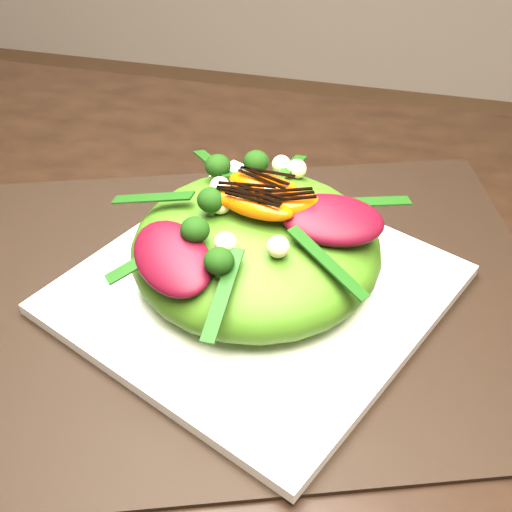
% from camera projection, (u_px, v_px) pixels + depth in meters
% --- Properties ---
extents(dining_table, '(1.60, 0.90, 0.75)m').
position_uv_depth(dining_table, '(76.00, 327.00, 0.61)').
color(dining_table, black).
rests_on(dining_table, floor).
extents(placemat, '(0.62, 0.55, 0.00)m').
position_uv_depth(placemat, '(256.00, 296.00, 0.61)').
color(placemat, black).
rests_on(placemat, dining_table).
extents(plate_base, '(0.39, 0.39, 0.01)m').
position_uv_depth(plate_base, '(256.00, 289.00, 0.61)').
color(plate_base, white).
rests_on(plate_base, placemat).
extents(salad_bowl, '(0.33, 0.33, 0.02)m').
position_uv_depth(salad_bowl, '(256.00, 277.00, 0.60)').
color(salad_bowl, white).
rests_on(salad_bowl, plate_base).
extents(lettuce_mound, '(0.25, 0.25, 0.07)m').
position_uv_depth(lettuce_mound, '(256.00, 248.00, 0.58)').
color(lettuce_mound, '#427014').
rests_on(lettuce_mound, salad_bowl).
extents(radicchio_leaf, '(0.09, 0.07, 0.02)m').
position_uv_depth(radicchio_leaf, '(333.00, 220.00, 0.54)').
color(radicchio_leaf, '#460713').
rests_on(radicchio_leaf, lettuce_mound).
extents(orange_segment, '(0.07, 0.03, 0.02)m').
position_uv_depth(orange_segment, '(238.00, 199.00, 0.56)').
color(orange_segment, '#D14603').
rests_on(orange_segment, lettuce_mound).
extents(broccoli_floret, '(0.04, 0.04, 0.03)m').
position_uv_depth(broccoli_floret, '(188.00, 179.00, 0.58)').
color(broccoli_floret, black).
rests_on(broccoli_floret, lettuce_mound).
extents(macadamia_nut, '(0.02, 0.02, 0.02)m').
position_uv_depth(macadamia_nut, '(272.00, 231.00, 0.53)').
color(macadamia_nut, '#FCE1B2').
rests_on(macadamia_nut, lettuce_mound).
extents(balsamic_drizzle, '(0.05, 0.01, 0.00)m').
position_uv_depth(balsamic_drizzle, '(238.00, 190.00, 0.55)').
color(balsamic_drizzle, black).
rests_on(balsamic_drizzle, orange_segment).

